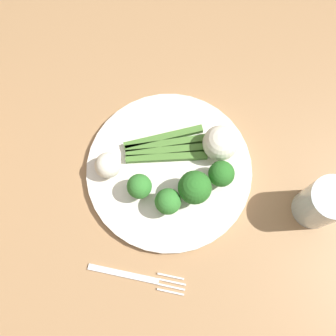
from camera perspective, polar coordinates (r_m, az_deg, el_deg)
ground_plane at (r=1.44m, az=1.46°, el=-10.76°), size 6.00×6.00×0.02m
dining_table at (r=0.81m, az=2.57°, el=-6.49°), size 1.35×0.99×0.72m
plate at (r=0.72m, az=0.00°, el=-0.28°), size 0.29×0.29×0.01m
asparagus_bundle at (r=0.72m, az=-0.52°, el=2.93°), size 0.10×0.15×0.01m
broccoli_back at (r=0.67m, az=-0.18°, el=-4.65°), size 0.04×0.04×0.05m
broccoli_outer_edge at (r=0.68m, az=-4.29°, el=-2.92°), size 0.04×0.04×0.05m
broccoli_front at (r=0.67m, az=3.35°, el=-2.64°), size 0.06×0.06×0.07m
broccoli_back_right at (r=0.69m, az=7.27°, el=-0.77°), size 0.04×0.04×0.05m
cauliflower_near_center at (r=0.70m, az=-8.54°, el=0.42°), size 0.04×0.04×0.04m
cauliflower_left at (r=0.70m, az=7.13°, el=3.51°), size 0.06×0.06×0.06m
fork at (r=0.70m, az=-4.31°, el=-14.87°), size 0.03×0.17×0.00m
water_glass at (r=0.71m, az=20.50°, el=-4.56°), size 0.07×0.07×0.10m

